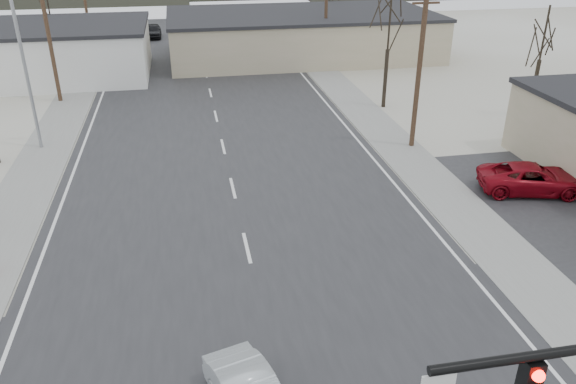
{
  "coord_description": "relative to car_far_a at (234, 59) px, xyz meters",
  "views": [
    {
      "loc": [
        -2.11,
        -12.49,
        12.78
      ],
      "look_at": [
        1.77,
        7.87,
        2.6
      ],
      "focal_mm": 35.0,
      "sensor_mm": 36.0,
      "label": 1
    }
  ],
  "objects": [
    {
      "name": "building_right_far",
      "position": [
        7.14,
        3.43,
        1.42
      ],
      "size": [
        26.3,
        14.3,
        4.3
      ],
      "color": "tan",
      "rests_on": "ground"
    },
    {
      "name": "upole_left_c",
      "position": [
        -14.36,
        -8.57,
        4.49
      ],
      "size": [
        2.2,
        0.3,
        10.0
      ],
      "color": "#483321",
      "rests_on": "ground"
    },
    {
      "name": "car_far_b",
      "position": [
        -7.9,
        15.92,
        0.08
      ],
      "size": [
        1.82,
        4.49,
        1.53
      ],
      "primitive_type": "imported",
      "rotation": [
        0.0,
        0.0,
        -0.0
      ],
      "color": "black",
      "rests_on": "main_road"
    },
    {
      "name": "tree_lot",
      "position": [
        19.14,
        -18.57,
        4.85
      ],
      "size": [
        3.52,
        3.52,
        7.84
      ],
      "color": "black",
      "rests_on": "ground"
    },
    {
      "name": "tree_right_mid",
      "position": [
        9.64,
        -14.57,
        5.2
      ],
      "size": [
        3.74,
        3.74,
        8.33
      ],
      "color": "black",
      "rests_on": "ground"
    },
    {
      "name": "sidewalk_right",
      "position": [
        7.74,
        -20.57,
        -0.7
      ],
      "size": [
        3.0,
        90.0,
        0.06
      ],
      "primitive_type": "cube",
      "color": "gray",
      "rests_on": "ground"
    },
    {
      "name": "upole_right_a",
      "position": [
        8.64,
        -22.57,
        4.49
      ],
      "size": [
        2.2,
        0.3,
        10.0
      ],
      "color": "#483321",
      "rests_on": "ground"
    },
    {
      "name": "building_left_far",
      "position": [
        -18.86,
        -0.57,
        1.52
      ],
      "size": [
        22.3,
        12.3,
        4.5
      ],
      "color": "silver",
      "rests_on": "ground"
    },
    {
      "name": "streetlight_main",
      "position": [
        -13.66,
        -18.57,
        4.36
      ],
      "size": [
        2.4,
        0.25,
        9.0
      ],
      "color": "gray",
      "rests_on": "ground"
    },
    {
      "name": "upole_right_b",
      "position": [
        8.64,
        -0.57,
        4.49
      ],
      "size": [
        2.2,
        0.3,
        10.0
      ],
      "color": "#483321",
      "rests_on": "ground"
    },
    {
      "name": "main_road",
      "position": [
        -2.86,
        -25.57,
        -0.71
      ],
      "size": [
        18.0,
        110.0,
        0.05
      ],
      "primitive_type": "cube",
      "color": "#252527",
      "rests_on": "ground"
    },
    {
      "name": "car_far_a",
      "position": [
        0.0,
        0.0,
        0.0
      ],
      "size": [
        2.46,
        4.91,
        1.37
      ],
      "primitive_type": "imported",
      "rotation": [
        0.0,
        0.0,
        3.26
      ],
      "color": "black",
      "rests_on": "main_road"
    },
    {
      "name": "sidewalk_left",
      "position": [
        -13.46,
        -20.57,
        -0.7
      ],
      "size": [
        3.0,
        90.0,
        0.06
      ],
      "primitive_type": "cube",
      "color": "gray",
      "rests_on": "ground"
    },
    {
      "name": "car_parked_red",
      "position": [
        12.15,
        -29.85,
        0.04
      ],
      "size": [
        5.73,
        3.65,
        1.47
      ],
      "primitive_type": "imported",
      "rotation": [
        0.0,
        0.0,
        1.33
      ],
      "color": "maroon",
      "rests_on": "parking_lot"
    }
  ]
}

